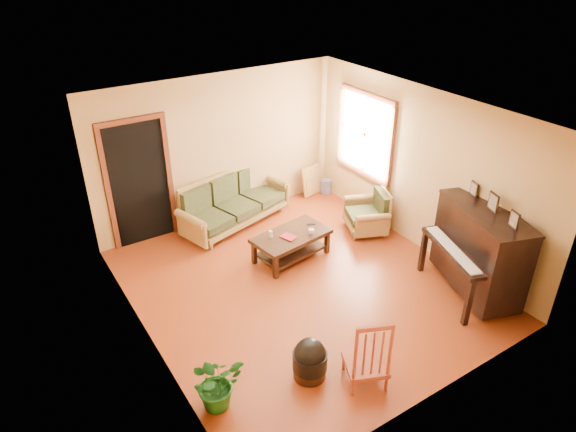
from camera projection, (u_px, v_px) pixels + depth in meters
floor at (301, 285)px, 7.57m from camera, size 5.00×5.00×0.00m
doorway at (140, 184)px, 8.20m from camera, size 1.08×0.16×2.05m
window at (365, 134)px, 8.84m from camera, size 0.12×1.36×1.46m
sofa at (235, 202)px, 8.94m from camera, size 2.20×1.38×0.88m
coffee_table at (291, 246)px, 8.09m from camera, size 1.28×0.82×0.44m
armchair at (366, 211)px, 8.75m from camera, size 0.98×1.00×0.77m
piano at (479, 252)px, 7.14m from camera, size 1.32×1.69×1.31m
footstool at (310, 363)px, 5.94m from camera, size 0.51×0.51×0.39m
red_chair at (367, 348)px, 5.74m from camera, size 0.62×0.64×0.97m
leaning_frame at (312, 180)px, 10.01m from camera, size 0.47×0.18×0.62m
ceramic_crock at (326, 186)px, 10.18m from camera, size 0.23×0.23×0.27m
potted_plant at (217, 383)px, 5.51m from camera, size 0.62×0.55×0.64m
book at (285, 239)px, 7.83m from camera, size 0.24×0.27×0.02m
candle at (271, 234)px, 7.89m from camera, size 0.07×0.07×0.11m
glass_jar at (311, 231)px, 8.01m from camera, size 0.11×0.11×0.06m
remote at (311, 224)px, 8.24m from camera, size 0.14×0.09×0.01m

